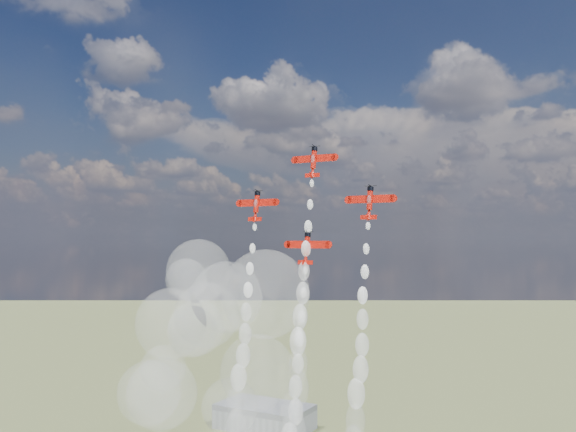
% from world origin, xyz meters
% --- Properties ---
extents(hangar, '(50.00, 28.00, 13.00)m').
position_xyz_m(hangar, '(-120.00, 180.00, 6.50)').
color(hangar, gray).
rests_on(hangar, ground).
extents(plane_lead, '(10.81, 3.56, 7.66)m').
position_xyz_m(plane_lead, '(-12.25, 23.37, 122.05)').
color(plane_lead, red).
rests_on(plane_lead, ground).
extents(plane_left, '(10.81, 3.56, 7.66)m').
position_xyz_m(plane_left, '(-27.18, 21.55, 111.76)').
color(plane_left, red).
rests_on(plane_left, ground).
extents(plane_right, '(10.81, 3.56, 7.66)m').
position_xyz_m(plane_right, '(2.68, 21.55, 111.76)').
color(plane_right, red).
rests_on(plane_right, ground).
extents(plane_slot, '(10.81, 3.56, 7.66)m').
position_xyz_m(plane_slot, '(-12.25, 19.73, 101.46)').
color(plane_slot, red).
rests_on(plane_slot, ground).
extents(smoke_trail_lead, '(5.63, 12.46, 59.03)m').
position_xyz_m(smoke_trail_lead, '(-12.21, 14.62, 72.24)').
color(smoke_trail_lead, white).
rests_on(smoke_trail_lead, plane_lead).
extents(smoke_trail_left, '(5.32, 12.86, 59.95)m').
position_xyz_m(smoke_trail_left, '(-27.31, 12.83, 61.80)').
color(smoke_trail_left, white).
rests_on(smoke_trail_left, plane_left).
extents(drifted_smoke_cloud, '(60.27, 36.23, 53.96)m').
position_xyz_m(drifted_smoke_cloud, '(-41.93, 23.07, 76.95)').
color(drifted_smoke_cloud, white).
rests_on(drifted_smoke_cloud, ground).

